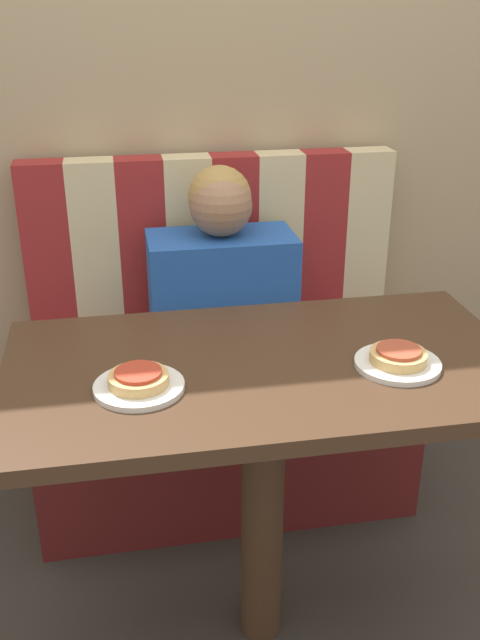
{
  "coord_description": "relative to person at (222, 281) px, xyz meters",
  "views": [
    {
      "loc": [
        -0.29,
        -1.3,
        1.47
      ],
      "look_at": [
        0.0,
        0.29,
        0.73
      ],
      "focal_mm": 40.0,
      "sensor_mm": 36.0,
      "label": 1
    }
  ],
  "objects": [
    {
      "name": "ground_plane",
      "position": [
        0.0,
        -0.59,
        -0.72
      ],
      "size": [
        12.0,
        12.0,
        0.0
      ],
      "primitive_type": "plane",
      "color": "#38332D"
    },
    {
      "name": "wall_back",
      "position": [
        0.0,
        0.3,
        0.58
      ],
      "size": [
        7.0,
        0.05,
        2.6
      ],
      "color": "tan",
      "rests_on": "ground_plane"
    },
    {
      "name": "booth_seat",
      "position": [
        0.0,
        -0.0,
        -0.5
      ],
      "size": [
        1.13,
        0.5,
        0.45
      ],
      "color": "#5B1919",
      "rests_on": "ground_plane"
    },
    {
      "name": "booth_backrest",
      "position": [
        0.0,
        0.2,
        0.02
      ],
      "size": [
        1.13,
        0.09,
        0.59
      ],
      "color": "maroon",
      "rests_on": "booth_seat"
    },
    {
      "name": "dining_table",
      "position": [
        0.0,
        -0.59,
        -0.07
      ],
      "size": [
        1.1,
        0.6,
        0.77
      ],
      "color": "#422B1C",
      "rests_on": "ground_plane"
    },
    {
      "name": "person",
      "position": [
        0.0,
        0.0,
        0.0
      ],
      "size": [
        0.41,
        0.22,
        0.6
      ],
      "color": "#2356B2",
      "rests_on": "booth_seat"
    },
    {
      "name": "plate_left",
      "position": [
        -0.27,
        -0.66,
        0.05
      ],
      "size": [
        0.18,
        0.18,
        0.01
      ],
      "color": "white",
      "rests_on": "dining_table"
    },
    {
      "name": "plate_right",
      "position": [
        0.27,
        -0.66,
        0.05
      ],
      "size": [
        0.18,
        0.18,
        0.01
      ],
      "color": "white",
      "rests_on": "dining_table"
    },
    {
      "name": "pizza_left",
      "position": [
        -0.27,
        -0.66,
        0.07
      ],
      "size": [
        0.12,
        0.12,
        0.03
      ],
      "color": "tan",
      "rests_on": "plate_left"
    },
    {
      "name": "pizza_right",
      "position": [
        0.27,
        -0.66,
        0.07
      ],
      "size": [
        0.12,
        0.12,
        0.03
      ],
      "color": "tan",
      "rests_on": "plate_right"
    }
  ]
}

